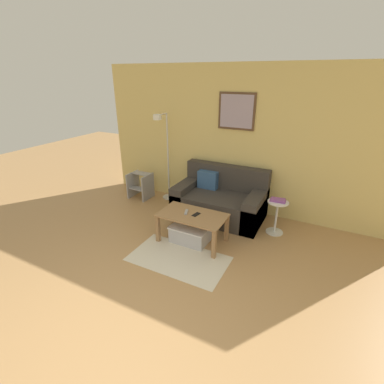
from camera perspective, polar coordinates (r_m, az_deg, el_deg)
ground_plane at (r=2.97m, az=-16.09°, el=-31.04°), size 16.00×16.00×0.00m
wall_back at (r=4.99m, az=10.63°, el=10.10°), size 5.60×0.09×2.55m
area_rug at (r=3.98m, az=-2.80°, el=-13.48°), size 1.35×0.76×0.01m
couch at (r=4.96m, az=5.75°, el=-1.76°), size 1.53×0.89×0.87m
coffee_table at (r=4.16m, az=0.08°, el=-5.68°), size 1.00×0.56×0.45m
storage_bin at (r=4.29m, az=-0.25°, el=-8.41°), size 0.58×0.43×0.26m
floor_lamp at (r=5.38m, az=-5.72°, el=7.92°), size 0.27×0.52×1.72m
side_table at (r=4.60m, az=16.95°, el=-4.40°), size 0.32×0.32×0.55m
book_stack at (r=4.51m, az=17.24°, el=-1.58°), size 0.25×0.17×0.04m
remote_control at (r=4.17m, az=-1.18°, el=-4.11°), size 0.09×0.15×0.02m
cell_phone at (r=4.12m, az=0.85°, el=-4.62°), size 0.09×0.15×0.01m
step_stool at (r=5.79m, az=-10.55°, el=1.46°), size 0.41×0.40×0.51m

